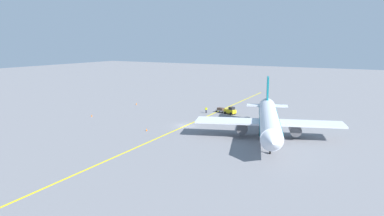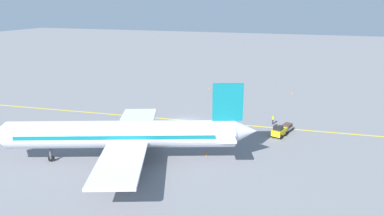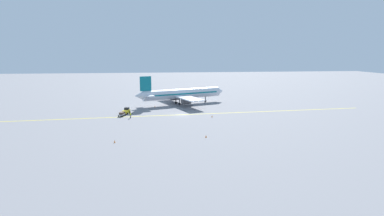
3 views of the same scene
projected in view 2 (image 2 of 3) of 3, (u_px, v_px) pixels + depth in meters
The scene contains 10 objects.
ground_plane at pixel (186, 120), 67.66m from camera, with size 400.00×400.00×0.00m, color slate.
apron_yellow_centreline at pixel (186, 120), 67.66m from camera, with size 0.40×120.00×0.01m, color yellow.
airplane_at_gate at pixel (125, 135), 49.50m from camera, with size 28.08×34.35×10.60m.
baggage_tug_white at pixel (279, 131), 59.27m from camera, with size 3.31×2.46×2.11m.
baggage_cart_trailing at pixel (287, 127), 61.87m from camera, with size 2.90×2.11×1.24m.
ground_crew_worker at pixel (273, 119), 65.34m from camera, with size 0.53×0.35×1.68m.
traffic_cone_near_nose at pixel (206, 154), 52.13m from camera, with size 0.32×0.32×0.55m, color orange.
traffic_cone_mid_apron at pixel (154, 108), 74.35m from camera, with size 0.32×0.32×0.55m, color orange.
traffic_cone_by_wingtip at pixel (292, 93), 86.93m from camera, with size 0.32×0.32×0.55m, color orange.
traffic_cone_far_edge at pixel (209, 88), 91.64m from camera, with size 0.32×0.32×0.55m, color orange.
Camera 2 is at (-60.65, -21.89, 20.63)m, focal length 35.00 mm.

